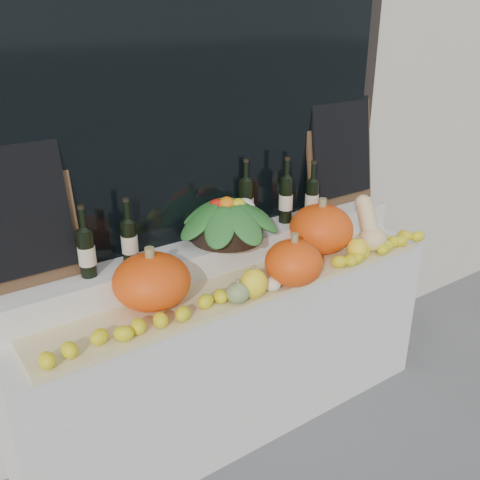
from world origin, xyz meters
name	(u,v)px	position (x,y,z in m)	size (l,w,h in m)	color
display_sill	(232,352)	(0.00, 1.52, 0.44)	(2.30, 0.55, 0.88)	silver
rear_tier	(215,254)	(0.00, 1.68, 0.96)	(2.30, 0.25, 0.16)	silver
straw_bedding	(246,287)	(0.00, 1.40, 0.89)	(2.10, 0.32, 0.03)	tan
pumpkin_left	(152,281)	(-0.46, 1.47, 1.03)	(0.35, 0.35, 0.24)	#F64E0C
pumpkin_right	(321,229)	(0.55, 1.48, 1.04)	(0.34, 0.34, 0.26)	#F64E0C
pumpkin_center	(294,263)	(0.19, 1.28, 1.02)	(0.28, 0.28, 0.22)	#F64E0C
butternut_squash	(370,228)	(0.80, 1.36, 1.03)	(0.15, 0.21, 0.29)	#F2C98E
decorative_gourds	(287,274)	(0.16, 1.29, 0.96)	(0.89, 0.15, 0.16)	#305E1C
lemon_heap	(260,287)	(0.00, 1.29, 0.94)	(2.20, 0.16, 0.06)	yellow
produce_bowl	(227,218)	(0.06, 1.66, 1.15)	(0.57, 0.57, 0.23)	black
wine_bottle_far_left	(87,252)	(-0.67, 1.66, 1.15)	(0.08, 0.08, 0.33)	black
wine_bottle_near_left	(129,241)	(-0.45, 1.69, 1.14)	(0.08, 0.08, 0.31)	black
wine_bottle_tall	(246,203)	(0.24, 1.74, 1.17)	(0.08, 0.08, 0.37)	black
wine_bottle_near_right	(286,199)	(0.46, 1.67, 1.17)	(0.08, 0.08, 0.37)	black
wine_bottle_far_right	(312,199)	(0.62, 1.63, 1.15)	(0.08, 0.08, 0.33)	black
chalkboard_left	(14,214)	(-0.92, 1.74, 1.36)	(0.50, 0.12, 0.62)	#4C331E
chalkboard_right	(341,150)	(0.92, 1.74, 1.36)	(0.50, 0.12, 0.62)	#4C331E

